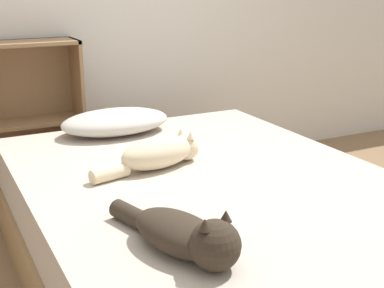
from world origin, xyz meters
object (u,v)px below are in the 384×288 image
at_px(bed, 208,228).
at_px(cat_dark, 186,235).
at_px(pillow, 115,122).
at_px(cat_light, 160,153).

relative_size(bed, cat_dark, 3.69).
distance_m(bed, pillow, 0.86).
distance_m(pillow, cat_dark, 1.36).
bearing_deg(cat_dark, bed, 129.75).
bearing_deg(pillow, bed, -81.01).
xyz_separation_m(bed, cat_light, (-0.13, 0.20, 0.30)).
bearing_deg(pillow, cat_light, -90.35).
height_order(bed, cat_dark, cat_dark).
distance_m(bed, cat_light, 0.38).
bearing_deg(bed, cat_light, 123.12).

